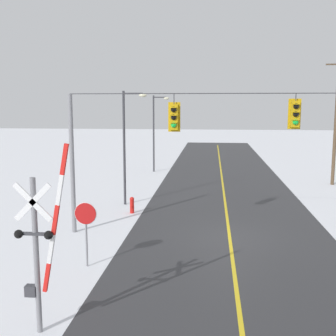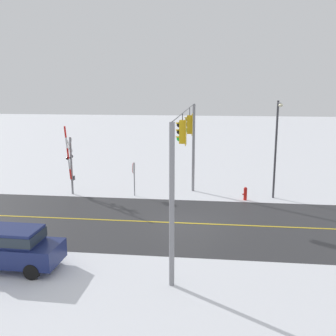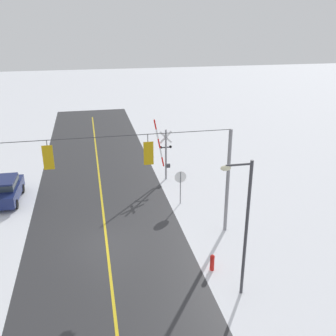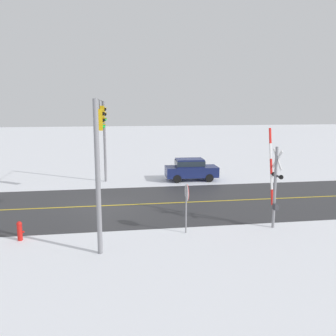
{
  "view_description": "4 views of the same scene",
  "coord_description": "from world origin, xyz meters",
  "px_view_note": "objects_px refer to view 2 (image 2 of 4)",
  "views": [
    {
      "loc": [
        -0.84,
        -17.86,
        5.74
      ],
      "look_at": [
        -2.58,
        -1.3,
        3.21
      ],
      "focal_mm": 44.79,
      "sensor_mm": 36.0,
      "label": 1
    },
    {
      "loc": [
        20.96,
        1.53,
        7.46
      ],
      "look_at": [
        -1.17,
        -1.12,
        2.85
      ],
      "focal_mm": 42.8,
      "sensor_mm": 36.0,
      "label": 2
    },
    {
      "loc": [
        0.45,
        18.75,
        11.76
      ],
      "look_at": [
        -4.04,
        -2.38,
        3.29
      ],
      "focal_mm": 40.84,
      "sensor_mm": 36.0,
      "label": 3
    },
    {
      "loc": [
        -21.04,
        -0.62,
        5.98
      ],
      "look_at": [
        -2.95,
        -3.41,
        2.72
      ],
      "focal_mm": 38.36,
      "sensor_mm": 36.0,
      "label": 4
    }
  ],
  "objects_px": {
    "stop_sign": "(134,171)",
    "parked_car_navy": "(12,247)",
    "fire_hydrant": "(245,193)",
    "railroad_crossing": "(71,162)",
    "streetlamp_near": "(277,141)"
  },
  "relations": [
    {
      "from": "stop_sign",
      "to": "parked_car_navy",
      "type": "bearing_deg",
      "value": -13.32
    },
    {
      "from": "parked_car_navy",
      "to": "fire_hydrant",
      "type": "xyz_separation_m",
      "value": [
        -11.39,
        10.26,
        -0.49
      ]
    },
    {
      "from": "railroad_crossing",
      "to": "fire_hydrant",
      "type": "height_order",
      "value": "railroad_crossing"
    },
    {
      "from": "fire_hydrant",
      "to": "parked_car_navy",
      "type": "bearing_deg",
      "value": -42.02
    },
    {
      "from": "railroad_crossing",
      "to": "parked_car_navy",
      "type": "height_order",
      "value": "railroad_crossing"
    },
    {
      "from": "streetlamp_near",
      "to": "railroad_crossing",
      "type": "bearing_deg",
      "value": -87.78
    },
    {
      "from": "railroad_crossing",
      "to": "fire_hydrant",
      "type": "distance_m",
      "value": 12.05
    },
    {
      "from": "parked_car_navy",
      "to": "fire_hydrant",
      "type": "relative_size",
      "value": 4.81
    },
    {
      "from": "railroad_crossing",
      "to": "parked_car_navy",
      "type": "xyz_separation_m",
      "value": [
        11.42,
        1.65,
        -1.35
      ]
    },
    {
      "from": "stop_sign",
      "to": "railroad_crossing",
      "type": "height_order",
      "value": "railroad_crossing"
    },
    {
      "from": "railroad_crossing",
      "to": "parked_car_navy",
      "type": "distance_m",
      "value": 11.62
    },
    {
      "from": "stop_sign",
      "to": "fire_hydrant",
      "type": "xyz_separation_m",
      "value": [
        0.2,
        7.52,
        -1.25
      ]
    },
    {
      "from": "stop_sign",
      "to": "railroad_crossing",
      "type": "xyz_separation_m",
      "value": [
        0.17,
        -4.39,
        0.59
      ]
    },
    {
      "from": "railroad_crossing",
      "to": "stop_sign",
      "type": "bearing_deg",
      "value": 92.17
    },
    {
      "from": "streetlamp_near",
      "to": "fire_hydrant",
      "type": "xyz_separation_m",
      "value": [
        0.57,
        -1.92,
        -3.45
      ]
    }
  ]
}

